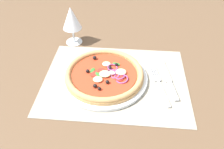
{
  "coord_description": "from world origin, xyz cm",
  "views": [
    {
      "loc": [
        3.79,
        -55.81,
        52.0
      ],
      "look_at": [
        -1.06,
        0.0,
        2.42
      ],
      "focal_mm": 37.41,
      "sensor_mm": 36.0,
      "label": 1
    }
  ],
  "objects": [
    {
      "name": "placemat",
      "position": [
        0.0,
        0.0,
        0.2
      ],
      "size": [
        46.29,
        35.13,
        0.4
      ],
      "primitive_type": "cube",
      "color": "gray",
      "rests_on": "ground_plane"
    },
    {
      "name": "pizza",
      "position": [
        -3.46,
        -0.24,
        2.51
      ],
      "size": [
        25.49,
        25.49,
        2.67
      ],
      "color": "tan",
      "rests_on": "plate"
    },
    {
      "name": "ground_plane",
      "position": [
        0.0,
        0.0,
        -1.2
      ],
      "size": [
        190.0,
        140.0,
        2.4
      ],
      "primitive_type": "cube",
      "color": "brown"
    },
    {
      "name": "wine_glass",
      "position": [
        -18.01,
        20.98,
        10.17
      ],
      "size": [
        7.2,
        7.2,
        14.9
      ],
      "color": "silver",
      "rests_on": "ground_plane"
    },
    {
      "name": "fork",
      "position": [
        14.15,
        -0.98,
        0.62
      ],
      "size": [
        5.64,
        17.86,
        0.44
      ],
      "rotation": [
        0.0,
        0.0,
        1.8
      ],
      "color": "#B2B5BA",
      "rests_on": "placemat"
    },
    {
      "name": "plate",
      "position": [
        -3.54,
        -0.24,
        0.91
      ],
      "size": [
        27.86,
        27.86,
        1.02
      ],
      "primitive_type": "cylinder",
      "color": "white",
      "rests_on": "placemat"
    },
    {
      "name": "knife",
      "position": [
        17.06,
        1.97,
        0.65
      ],
      "size": [
        5.24,
        19.97,
        0.62
      ],
      "rotation": [
        0.0,
        0.0,
        1.75
      ],
      "color": "#B2B5BA",
      "rests_on": "placemat"
    }
  ]
}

